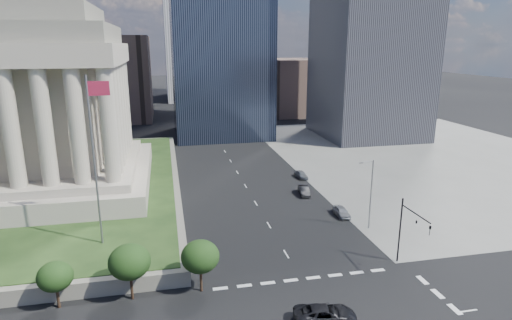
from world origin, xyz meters
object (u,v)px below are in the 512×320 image
object	(u,v)px
war_memorial	(30,69)
flagpole	(95,153)
pickup_truck	(325,314)
parked_sedan_far	(301,175)
street_lamp_north	(370,190)
parked_sedan_near	(341,212)
traffic_signal_ne	(409,227)
parked_sedan_mid	(304,191)

from	to	relation	value
war_memorial	flagpole	distance (m)	28.16
war_memorial	pickup_truck	distance (m)	57.49
pickup_truck	flagpole	bearing A→B (deg)	59.57
war_memorial	parked_sedan_far	distance (m)	50.01
street_lamp_north	pickup_truck	distance (m)	23.58
street_lamp_north	parked_sedan_far	bearing A→B (deg)	94.25
pickup_truck	parked_sedan_far	distance (m)	44.82
parked_sedan_near	street_lamp_north	bearing A→B (deg)	-68.30
traffic_signal_ne	street_lamp_north	xyz separation A→B (m)	(0.83, 11.30, 0.41)
flagpole	parked_sedan_near	bearing A→B (deg)	10.18
flagpole	street_lamp_north	world-z (taller)	flagpole
flagpole	street_lamp_north	distance (m)	35.95
street_lamp_north	flagpole	bearing A→B (deg)	-178.37
flagpole	pickup_truck	distance (m)	30.54
parked_sedan_far	pickup_truck	bearing A→B (deg)	-109.12
flagpole	pickup_truck	world-z (taller)	flagpole
pickup_truck	parked_sedan_mid	size ratio (longest dim) A/B	1.30
war_memorial	traffic_signal_ne	xyz separation A→B (m)	(46.50, -34.30, -16.15)
pickup_truck	war_memorial	bearing A→B (deg)	47.89
war_memorial	parked_sedan_near	bearing A→B (deg)	-21.60
parked_sedan_mid	war_memorial	bearing A→B (deg)	178.38
traffic_signal_ne	pickup_truck	bearing A→B (deg)	-149.79
parked_sedan_near	flagpole	bearing A→B (deg)	-168.27
flagpole	parked_sedan_near	distance (m)	36.06
pickup_truck	parked_sedan_near	bearing A→B (deg)	-17.43
traffic_signal_ne	pickup_truck	world-z (taller)	traffic_signal_ne
traffic_signal_ne	street_lamp_north	size ratio (longest dim) A/B	0.80
pickup_truck	parked_sedan_far	xyz separation A→B (m)	(11.69, 43.27, -0.12)
pickup_truck	parked_sedan_near	xyz separation A→B (m)	(11.69, 23.68, -0.09)
parked_sedan_near	parked_sedan_far	xyz separation A→B (m)	(0.00, 19.59, -0.03)
parked_sedan_near	parked_sedan_far	distance (m)	19.59
street_lamp_north	pickup_truck	world-z (taller)	street_lamp_north
flagpole	parked_sedan_far	world-z (taller)	flagpole
traffic_signal_ne	parked_sedan_far	world-z (taller)	traffic_signal_ne
flagpole	pickup_truck	xyz separation A→B (m)	(21.63, -17.70, -12.30)
street_lamp_north	parked_sedan_far	size ratio (longest dim) A/B	2.43
traffic_signal_ne	parked_sedan_near	world-z (taller)	traffic_signal_ne
parked_sedan_near	parked_sedan_mid	bearing A→B (deg)	105.20
flagpole	pickup_truck	size ratio (longest dim) A/B	3.39
flagpole	parked_sedan_mid	distance (m)	36.99
parked_sedan_mid	parked_sedan_far	distance (m)	9.62
war_memorial	pickup_truck	bearing A→B (deg)	-50.97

